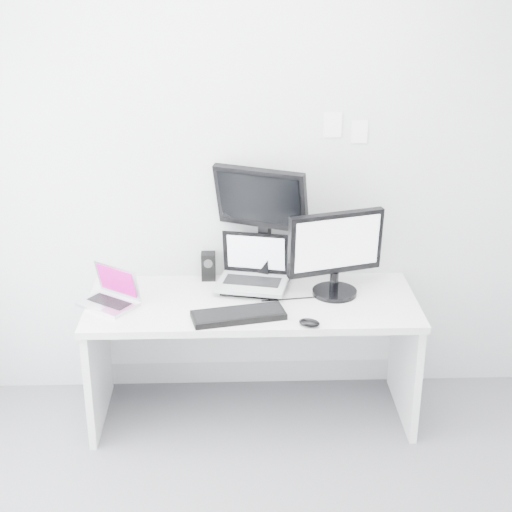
# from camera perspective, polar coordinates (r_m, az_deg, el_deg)

# --- Properties ---
(back_wall) EXTENTS (3.60, 0.00, 3.60)m
(back_wall) POSITION_cam_1_polar(r_m,az_deg,el_deg) (4.29, -0.43, 6.20)
(back_wall) COLOR silver
(back_wall) RESTS_ON ground
(desk) EXTENTS (1.80, 0.70, 0.73)m
(desk) POSITION_cam_1_polar(r_m,az_deg,el_deg) (4.36, -0.27, -7.66)
(desk) COLOR silver
(desk) RESTS_ON ground
(macbook) EXTENTS (0.37, 0.35, 0.22)m
(macbook) POSITION_cam_1_polar(r_m,az_deg,el_deg) (4.16, -11.07, -2.28)
(macbook) COLOR silver
(macbook) RESTS_ON desk
(speaker) EXTENTS (0.11, 0.11, 0.16)m
(speaker) POSITION_cam_1_polar(r_m,az_deg,el_deg) (4.42, -3.56, -0.76)
(speaker) COLOR black
(speaker) RESTS_ON desk
(dell_laptop) EXTENTS (0.44, 0.38, 0.32)m
(dell_laptop) POSITION_cam_1_polar(r_m,az_deg,el_deg) (4.23, -0.31, -0.65)
(dell_laptop) COLOR #A4A7AB
(dell_laptop) RESTS_ON desk
(rear_monitor) EXTENTS (0.56, 0.39, 0.71)m
(rear_monitor) POSITION_cam_1_polar(r_m,az_deg,el_deg) (4.26, 0.49, 2.38)
(rear_monitor) COLOR black
(rear_monitor) RESTS_ON desk
(samsung_monitor) EXTENTS (0.59, 0.40, 0.50)m
(samsung_monitor) POSITION_cam_1_polar(r_m,az_deg,el_deg) (4.18, 5.99, 0.23)
(samsung_monitor) COLOR black
(samsung_monitor) RESTS_ON desk
(keyboard) EXTENTS (0.51, 0.27, 0.03)m
(keyboard) POSITION_cam_1_polar(r_m,az_deg,el_deg) (3.99, -1.32, -4.43)
(keyboard) COLOR black
(keyboard) RESTS_ON desk
(mouse) EXTENTS (0.13, 0.11, 0.04)m
(mouse) POSITION_cam_1_polar(r_m,az_deg,el_deg) (3.92, 3.99, -4.97)
(mouse) COLOR black
(mouse) RESTS_ON desk
(wall_note_0) EXTENTS (0.10, 0.00, 0.14)m
(wall_note_0) POSITION_cam_1_polar(r_m,az_deg,el_deg) (4.25, 5.72, 9.70)
(wall_note_0) COLOR white
(wall_note_0) RESTS_ON back_wall
(wall_note_1) EXTENTS (0.09, 0.00, 0.13)m
(wall_note_1) POSITION_cam_1_polar(r_m,az_deg,el_deg) (4.28, 7.71, 9.16)
(wall_note_1) COLOR white
(wall_note_1) RESTS_ON back_wall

